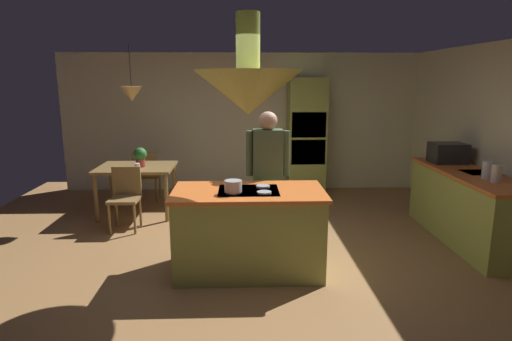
% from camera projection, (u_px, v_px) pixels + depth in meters
% --- Properties ---
extents(ground, '(8.16, 8.16, 0.00)m').
position_uv_depth(ground, '(249.00, 262.00, 4.90)').
color(ground, '#9E7042').
extents(wall_back, '(6.80, 0.10, 2.55)m').
position_uv_depth(wall_back, '(245.00, 123.00, 8.01)').
color(wall_back, beige).
rests_on(wall_back, ground).
extents(kitchen_island, '(1.62, 0.87, 0.93)m').
position_uv_depth(kitchen_island, '(249.00, 231.00, 4.61)').
color(kitchen_island, '#A0A84C').
rests_on(kitchen_island, ground).
extents(counter_run_right, '(0.73, 2.18, 0.91)m').
position_uv_depth(counter_run_right, '(467.00, 206.00, 5.49)').
color(counter_run_right, '#A0A84C').
rests_on(counter_run_right, ground).
extents(oven_tower, '(0.66, 0.62, 2.10)m').
position_uv_depth(oven_tower, '(306.00, 137.00, 7.69)').
color(oven_tower, '#A0A84C').
rests_on(oven_tower, ground).
extents(dining_table, '(1.15, 0.90, 0.76)m').
position_uv_depth(dining_table, '(136.00, 172.00, 6.56)').
color(dining_table, olive).
rests_on(dining_table, ground).
extents(person_at_island, '(0.53, 0.23, 1.70)m').
position_uv_depth(person_at_island, '(268.00, 171.00, 5.20)').
color(person_at_island, tan).
rests_on(person_at_island, ground).
extents(range_hood, '(1.10, 1.10, 1.00)m').
position_uv_depth(range_hood, '(248.00, 90.00, 4.30)').
color(range_hood, '#A0A84C').
extents(pendant_light_over_table, '(0.32, 0.32, 0.82)m').
position_uv_depth(pendant_light_over_table, '(132.00, 94.00, 6.31)').
color(pendant_light_over_table, '#E0B266').
extents(chair_facing_island, '(0.40, 0.40, 0.87)m').
position_uv_depth(chair_facing_island, '(126.00, 194.00, 5.94)').
color(chair_facing_island, olive).
rests_on(chair_facing_island, ground).
extents(chair_by_back_wall, '(0.40, 0.40, 0.87)m').
position_uv_depth(chair_by_back_wall, '(146.00, 173.00, 7.25)').
color(chair_by_back_wall, olive).
rests_on(chair_by_back_wall, ground).
extents(potted_plant_on_table, '(0.20, 0.20, 0.30)m').
position_uv_depth(potted_plant_on_table, '(140.00, 156.00, 6.46)').
color(potted_plant_on_table, '#99382D').
rests_on(potted_plant_on_table, dining_table).
extents(cup_on_table, '(0.07, 0.07, 0.09)m').
position_uv_depth(cup_on_table, '(137.00, 166.00, 6.32)').
color(cup_on_table, white).
rests_on(cup_on_table, dining_table).
extents(canister_flour, '(0.11, 0.11, 0.20)m').
position_uv_depth(canister_flour, '(497.00, 174.00, 4.85)').
color(canister_flour, silver).
rests_on(canister_flour, counter_run_right).
extents(canister_sugar, '(0.12, 0.12, 0.21)m').
position_uv_depth(canister_sugar, '(488.00, 170.00, 5.02)').
color(canister_sugar, silver).
rests_on(canister_sugar, counter_run_right).
extents(microwave_on_counter, '(0.46, 0.36, 0.28)m').
position_uv_depth(microwave_on_counter, '(448.00, 153.00, 5.99)').
color(microwave_on_counter, '#232326').
rests_on(microwave_on_counter, counter_run_right).
extents(cooking_pot_on_cooktop, '(0.18, 0.18, 0.12)m').
position_uv_depth(cooking_pot_on_cooktop, '(233.00, 186.00, 4.37)').
color(cooking_pot_on_cooktop, '#B2B2B7').
rests_on(cooking_pot_on_cooktop, kitchen_island).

